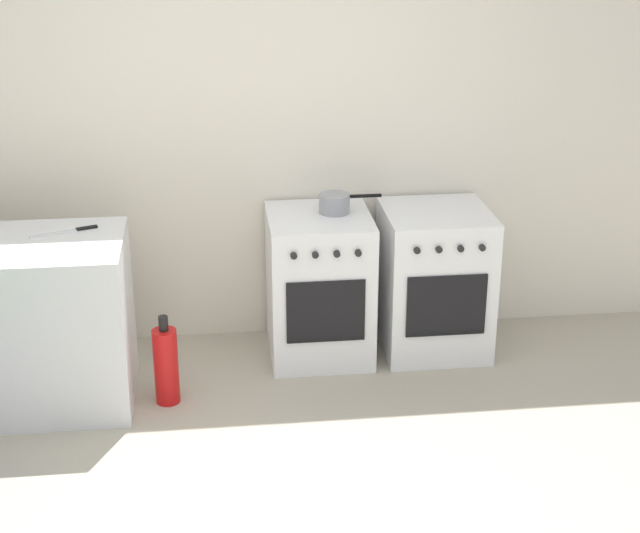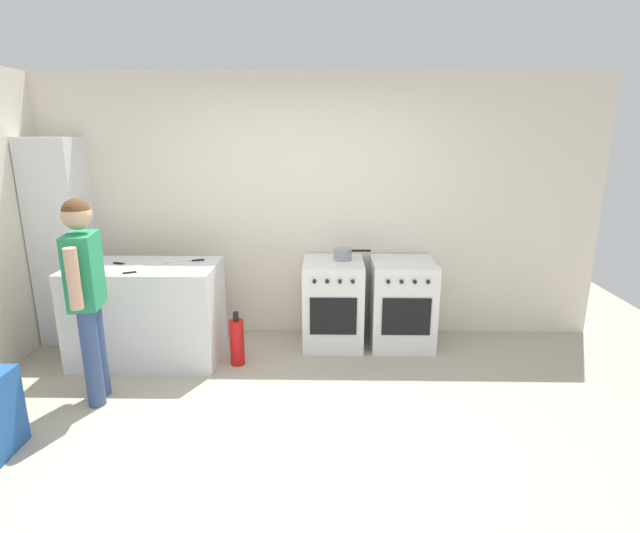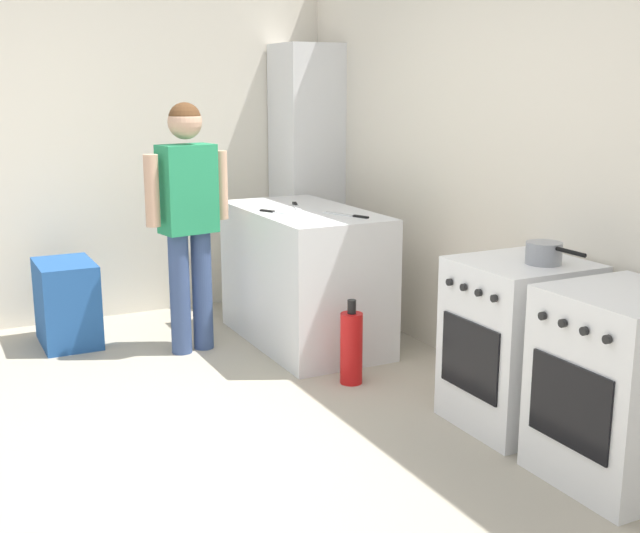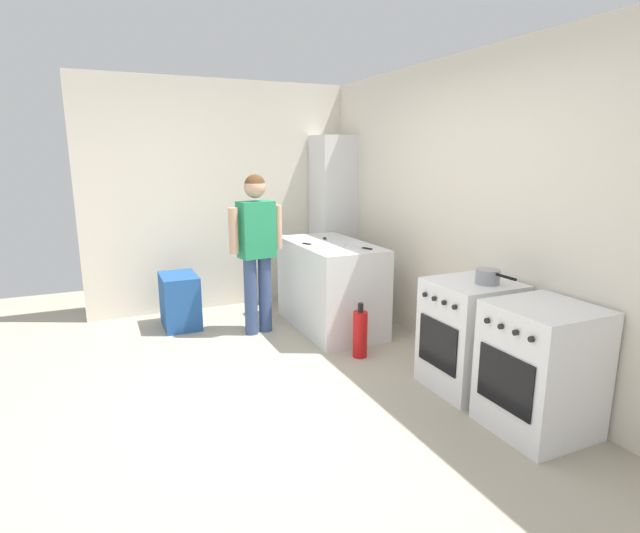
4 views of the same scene
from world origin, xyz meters
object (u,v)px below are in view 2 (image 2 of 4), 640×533
Objects in this scene: person at (86,285)px; larder_cabinet at (63,242)px; oven_right at (402,303)px; fire_extinguisher at (237,342)px; oven_left at (333,303)px; knife_bread at (186,261)px; knife_carving at (128,265)px; pot at (343,254)px; knife_paring at (133,272)px.

larder_cabinet reaches higher than person.
fire_extinguisher is (-1.54, -0.48, -0.21)m from oven_right.
person is at bearing -148.97° from oven_left.
knife_bread reaches higher than oven_left.
knife_bread is 0.17× the size of larder_cabinet.
knife_carving is 0.95× the size of knife_bread.
oven_right is at bearing -1.76° from larder_cabinet.
knife_carving is 0.20× the size of person.
pot is at bearing 175.43° from oven_right.
knife_carving is 0.94m from larder_cabinet.
larder_cabinet is (-2.65, 0.10, 0.57)m from oven_left.
knife_paring reaches higher than oven_left.
fire_extinguisher is at bearing -26.00° from knife_bread.
larder_cabinet is (-0.80, 1.22, 0.05)m from person.
larder_cabinet reaches higher than knife_carving.
oven_right is at bearing -4.57° from pot.
knife_carving is 0.51m from knife_bread.
larder_cabinet is (-1.78, 0.58, 0.78)m from fire_extinguisher.
fire_extinguisher is 2.03m from larder_cabinet.
knife_paring is 0.13× the size of person.
oven_left is at bearing 10.36° from knife_bread.
knife_paring is (-0.34, -0.37, 0.00)m from knife_bread.
person reaches higher than oven_right.
oven_left is 4.26× the size of knife_paring.
oven_left and oven_right have the same top height.
person is (-0.16, -0.50, 0.04)m from knife_paring.
person is at bearing -120.29° from knife_bread.
fire_extinguisher is at bearing -162.79° from oven_right.
oven_right is 2.58m from knife_carving.
larder_cabinet is at bearing 123.20° from person.
knife_paring reaches higher than oven_right.
oven_left is at bearing 11.37° from knife_carving.
knife_bread is at bearing -169.64° from oven_left.
fire_extinguisher is (0.98, 0.64, -0.73)m from person.
knife_carving is at bearing 173.60° from fire_extinguisher.
knife_paring is (-1.78, -0.66, 0.00)m from pot.
pot is 1.90m from knife_paring.
knife_carving is at bearing 120.71° from knife_paring.
knife_bread is 0.21× the size of person.
fire_extinguisher is at bearing 9.67° from knife_paring.
knife_bread is (-2.02, -0.25, 0.48)m from oven_right.
person reaches higher than fire_extinguisher.
person is 1.46m from larder_cabinet.
oven_left is at bearing -153.64° from pot.
oven_right is 2.40× the size of pot.
knife_bread reaches higher than fire_extinguisher.
oven_left is at bearing -2.21° from larder_cabinet.
oven_right is at bearing 14.65° from knife_paring.
oven_left reaches higher than fire_extinguisher.
larder_cabinet is (-0.96, 0.72, 0.09)m from knife_paring.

